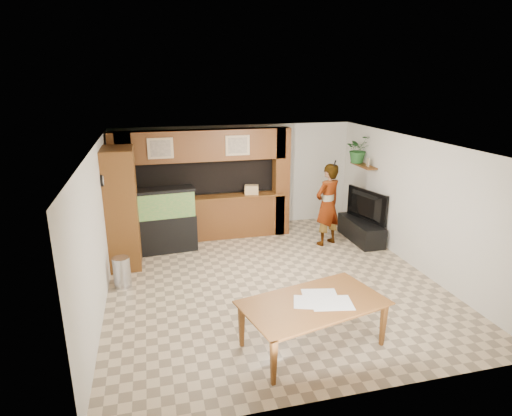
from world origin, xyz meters
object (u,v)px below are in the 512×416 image
object	(u,v)px
aquarium	(166,221)
dining_table	(314,325)
television	(363,206)
person	(328,205)
pantry_cabinet	(122,208)

from	to	relation	value
aquarium	dining_table	distance (m)	4.57
television	dining_table	xyz separation A→B (m)	(-2.64, -3.70, -0.49)
person	television	bearing A→B (deg)	158.48
television	dining_table	size ratio (longest dim) A/B	0.63
dining_table	television	bearing A→B (deg)	40.95
dining_table	pantry_cabinet	bearing A→B (deg)	112.99
person	dining_table	xyz separation A→B (m)	(-1.75, -3.67, -0.60)
dining_table	aquarium	bearing A→B (deg)	100.43
pantry_cabinet	dining_table	bearing A→B (deg)	-53.51
aquarium	dining_table	xyz separation A→B (m)	(1.85, -4.17, -0.35)
television	aquarium	bearing A→B (deg)	69.30
television	person	distance (m)	0.90
aquarium	television	world-z (taller)	aquarium
aquarium	dining_table	bearing A→B (deg)	-70.85
pantry_cabinet	dining_table	size ratio (longest dim) A/B	1.20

